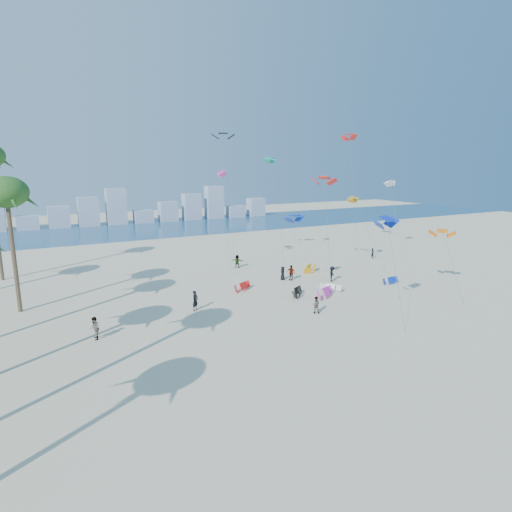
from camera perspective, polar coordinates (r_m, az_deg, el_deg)
name	(u,v)px	position (r m, az deg, el deg)	size (l,w,h in m)	color
ground	(329,368)	(30.33, 9.73, -14.56)	(220.00, 220.00, 0.00)	beige
ocean	(120,230)	(95.65, -17.84, 3.33)	(220.00, 220.00, 0.00)	navy
kitesurfer_near	(195,301)	(40.89, -8.16, -5.94)	(0.70, 0.46, 1.93)	black
kitesurfer_mid	(316,305)	(40.16, 8.02, -6.50)	(0.79, 0.61, 1.62)	gray
kitesurfers_far	(265,276)	(49.62, 1.16, -2.69)	(41.62, 17.78, 1.86)	black
grounded_kites	(313,284)	(48.30, 7.69, -3.76)	(19.22, 12.48, 0.99)	black
flying_kites	(326,174)	(54.89, 9.45, 10.83)	(30.08, 29.80, 18.56)	#0B30BE
distant_skyline	(105,212)	(104.88, -19.62, 5.63)	(85.00, 3.00, 8.40)	#9EADBF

